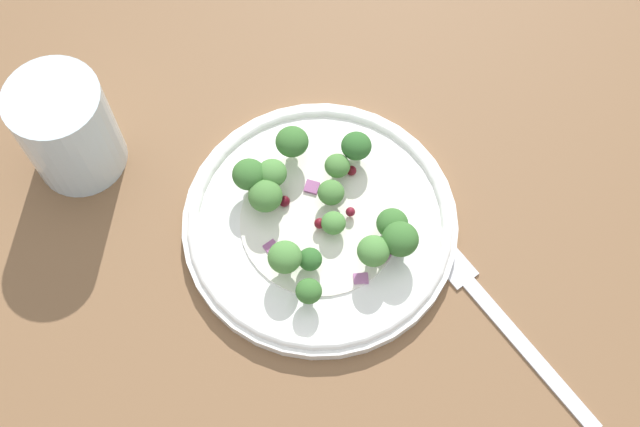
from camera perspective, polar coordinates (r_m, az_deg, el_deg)
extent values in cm
cube|color=brown|center=(70.82, 1.98, -0.44)|extent=(180.00, 180.00, 2.00)
cylinder|color=white|center=(68.87, 0.00, -0.73)|extent=(23.24, 23.24, 1.20)
torus|color=white|center=(68.32, 0.00, -0.52)|extent=(22.38, 22.38, 1.00)
cylinder|color=white|center=(68.23, 0.00, -0.49)|extent=(13.48, 13.48, 0.20)
cylinder|color=#ADD18E|center=(68.04, -3.79, 0.77)|extent=(1.06, 1.06, 1.06)
ellipsoid|color=#477A38|center=(66.89, -3.85, 1.24)|extent=(2.84, 2.84, 2.13)
cylinder|color=#8EB77A|center=(67.57, 5.00, -1.11)|extent=(0.98, 0.98, 0.98)
ellipsoid|color=#386B2D|center=(66.49, 5.08, -0.70)|extent=(2.62, 2.62, 1.97)
cylinder|color=#8EB77A|center=(69.95, -1.94, 4.54)|extent=(1.06, 1.06, 1.06)
ellipsoid|color=#386B2D|center=(68.85, -1.97, 5.05)|extent=(2.82, 2.82, 2.12)
cylinder|color=#ADD18E|center=(65.09, -0.78, -5.73)|extent=(0.79, 0.79, 0.79)
ellipsoid|color=#386B2D|center=(64.19, -0.80, -5.45)|extent=(2.11, 2.11, 1.58)
cylinder|color=#ADD18E|center=(67.55, 0.94, -0.98)|extent=(0.76, 0.76, 0.76)
ellipsoid|color=#4C843D|center=(66.71, 0.95, -0.66)|extent=(2.04, 2.04, 1.53)
cylinder|color=#ADD18E|center=(65.87, 3.70, -3.02)|extent=(0.99, 0.99, 0.99)
ellipsoid|color=#4C843D|center=(64.77, 3.76, -2.64)|extent=(2.63, 2.63, 1.98)
cylinder|color=#9EC684|center=(66.24, -0.69, -3.50)|extent=(0.73, 0.73, 0.73)
ellipsoid|color=#2D6028|center=(65.42, -0.70, -3.22)|extent=(1.96, 1.96, 1.47)
cylinder|color=#8EB77A|center=(70.09, 2.52, 4.28)|extent=(0.98, 0.98, 0.98)
ellipsoid|color=#2D6028|center=(69.07, 2.56, 4.75)|extent=(2.61, 2.61, 1.95)
cylinder|color=#ADD18E|center=(68.74, -4.92, 2.27)|extent=(1.05, 1.05, 1.05)
ellipsoid|color=#386B2D|center=(67.63, -5.00, 2.75)|extent=(2.80, 2.80, 2.10)
cylinder|color=#9EC684|center=(68.36, 0.77, 1.11)|extent=(0.84, 0.84, 0.84)
ellipsoid|color=#477A38|center=(67.45, 0.78, 1.48)|extent=(2.24, 2.24, 1.68)
cylinder|color=#9EC684|center=(69.48, 1.21, 2.99)|extent=(0.81, 0.81, 0.81)
ellipsoid|color=#477A38|center=(68.62, 1.22, 3.36)|extent=(2.17, 2.17, 1.63)
cylinder|color=#8EB77A|center=(66.54, 5.54, -2.24)|extent=(1.12, 1.12, 1.12)
ellipsoid|color=#386B2D|center=(65.31, 5.65, -1.80)|extent=(2.98, 2.98, 2.24)
cylinder|color=#9EC684|center=(65.70, -2.44, -3.46)|extent=(1.03, 1.03, 1.03)
ellipsoid|color=#4C843D|center=(64.55, -2.48, -3.07)|extent=(2.75, 2.75, 2.06)
cylinder|color=#9EC684|center=(68.73, -3.33, 2.41)|extent=(0.94, 0.94, 0.94)
ellipsoid|color=#4C843D|center=(67.72, -3.39, 2.85)|extent=(2.52, 2.52, 1.89)
sphere|color=maroon|center=(69.85, 2.22, 3.03)|extent=(0.86, 0.86, 0.86)
sphere|color=maroon|center=(67.78, 2.07, 0.11)|extent=(0.80, 0.80, 0.80)
sphere|color=#4C0A14|center=(68.53, -2.51, 0.86)|extent=(0.95, 0.95, 0.95)
sphere|color=maroon|center=(67.17, -0.04, -0.69)|extent=(0.90, 0.90, 0.90)
cube|color=#A35B93|center=(66.22, 2.69, -4.61)|extent=(0.94, 1.24, 0.41)
cube|color=#843D75|center=(66.68, 4.60, -2.72)|extent=(1.60, 1.61, 0.46)
cube|color=#934C84|center=(67.27, -3.36, -2.48)|extent=(1.67, 1.59, 0.32)
cube|color=#934C84|center=(69.36, -0.58, 1.86)|extent=(1.50, 1.52, 0.33)
cube|color=silver|center=(67.62, 14.52, -9.44)|extent=(13.72, 8.28, 0.50)
cube|color=silver|center=(68.74, 9.39, -3.58)|extent=(4.31, 3.84, 0.50)
cylinder|color=silver|center=(71.25, -17.26, 5.66)|extent=(7.90, 7.90, 9.88)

